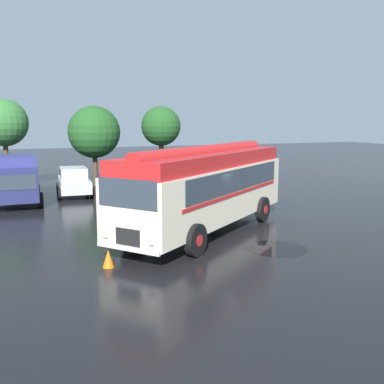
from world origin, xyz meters
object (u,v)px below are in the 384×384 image
object	(u,v)px
car_mid_left	(118,180)
traffic_cone	(108,258)
box_van	(18,177)
vintage_bus	(206,185)
car_near_left	(74,181)

from	to	relation	value
car_mid_left	traffic_cone	bearing A→B (deg)	-103.80
car_mid_left	traffic_cone	size ratio (longest dim) A/B	7.70
box_van	vintage_bus	bearing A→B (deg)	-55.30
traffic_cone	car_near_left	bearing A→B (deg)	86.84
vintage_bus	car_near_left	size ratio (longest dim) A/B	2.20
vintage_bus	car_near_left	distance (m)	11.82
car_mid_left	vintage_bus	bearing A→B (deg)	-83.99
car_mid_left	box_van	xyz separation A→B (m)	(-5.75, -0.90, 0.52)
car_near_left	traffic_cone	xyz separation A→B (m)	(-0.78, -14.13, -0.57)
vintage_bus	car_near_left	world-z (taller)	vintage_bus
vintage_bus	traffic_cone	size ratio (longest dim) A/B	17.17
car_near_left	traffic_cone	bearing A→B (deg)	-93.16
car_mid_left	box_van	bearing A→B (deg)	-171.07
car_near_left	traffic_cone	world-z (taller)	car_near_left
vintage_bus	traffic_cone	bearing A→B (deg)	-146.76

